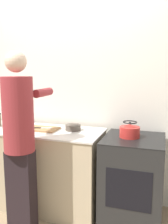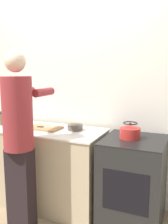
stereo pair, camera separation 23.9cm
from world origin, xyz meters
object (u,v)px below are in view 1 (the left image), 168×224
Objects in this scene: knife at (42,128)px; kettle at (130,131)px; cutting_board at (41,129)px; oven at (133,180)px; bowl_prep at (73,127)px; person at (20,137)px.

kettle is at bearing -14.30° from knife.
oven is at bearing 0.19° from cutting_board.
cutting_board reaches higher than oven.
knife is 1.15× the size of bowl_prep.
kettle is at bearing -5.95° from bowl_prep.
bowl_prep reaches higher than cutting_board.
bowl_prep is at bearing 174.05° from kettle.
knife is (-0.03, 0.52, -0.03)m from person.
cutting_board is at bearing -179.81° from oven.
kettle is (1.00, 0.01, 0.05)m from cutting_board.
oven is at bearing -6.20° from bowl_prep.
knife is at bearing -179.55° from oven.
knife is at bearing 93.38° from person.
knife is (-1.03, -0.01, 0.48)m from oven.
person reaches higher than oven.
bowl_prep is at bearing 173.80° from oven.
knife is 0.97× the size of kettle.
kettle is at bearing 170.34° from oven.
oven is at bearing -14.79° from knife.
cutting_board is at bearing -167.64° from bowl_prep.
oven is at bearing -9.66° from kettle.
knife is at bearing -179.06° from kettle.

